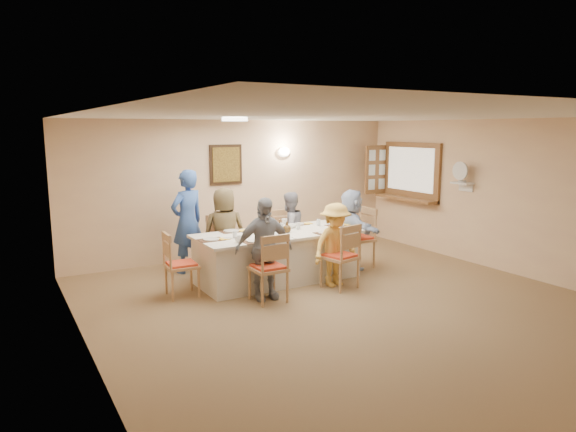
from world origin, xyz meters
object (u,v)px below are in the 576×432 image
desk_fan (462,175)px  chair_left_end (182,264)px  chair_front_left (268,267)px  diner_back_left (225,232)px  dining_table (278,256)px  diner_right_end (352,229)px  serving_hatch (411,172)px  caregiver (188,221)px  diner_front_left (264,249)px  diner_front_right (335,245)px  chair_back_right (286,237)px  diner_back_right (289,229)px  chair_front_right (340,255)px  chair_back_left (222,245)px  condiment_ketchup (273,226)px  chair_right_end (357,238)px

desk_fan → chair_left_end: bearing=173.0°
chair_front_left → diner_back_left: bearing=-89.8°
dining_table → diner_right_end: diner_right_end is taller
diner_right_end → chair_front_left: bearing=120.7°
serving_hatch → caregiver: size_ratio=0.88×
desk_fan → diner_front_left: bearing=-178.8°
diner_front_left → caregiver: size_ratio=0.84×
serving_hatch → diner_front_right: (-2.85, -1.43, -0.87)m
serving_hatch → chair_back_right: serving_hatch is taller
chair_left_end → diner_back_right: diner_back_right is taller
chair_front_right → chair_left_end: bearing=-32.1°
chair_back_right → dining_table: bearing=-119.4°
diner_front_left → serving_hatch: bearing=24.6°
chair_back_left → diner_right_end: bearing=-15.6°
chair_front_right → diner_right_end: bearing=-147.4°
chair_back_left → caregiver: caregiver is taller
chair_front_right → condiment_ketchup: (-0.67, 0.83, 0.38)m
desk_fan → diner_right_end: 2.19m
chair_back_left → chair_front_left: size_ratio=0.98×
chair_back_right → chair_front_right: bearing=-82.6°
chair_left_end → condiment_ketchup: 1.53m
desk_fan → chair_left_end: desk_fan is taller
chair_back_left → chair_left_end: size_ratio=1.02×
chair_back_left → caregiver: (-0.45, 0.35, 0.37)m
diner_front_left → diner_right_end: (2.02, 0.68, -0.04)m
chair_back_right → chair_right_end: size_ratio=0.92×
desk_fan → chair_back_left: size_ratio=0.32×
serving_hatch → caregiver: serving_hatch is taller
chair_back_right → chair_front_left: bearing=-119.4°
chair_right_end → diner_front_right: diner_front_right is taller
desk_fan → diner_back_right: 3.15m
chair_front_right → chair_right_end: 1.24m
desk_fan → serving_hatch: bearing=85.3°
serving_hatch → diner_right_end: serving_hatch is taller
serving_hatch → diner_front_right: 3.30m
chair_left_end → diner_back_right: (2.15, 0.68, 0.17)m
chair_front_left → chair_right_end: chair_right_end is taller
diner_back_left → diner_front_left: bearing=99.8°
serving_hatch → diner_back_left: size_ratio=1.05×
dining_table → chair_right_end: 1.56m
chair_left_end → caregiver: bearing=-20.2°
caregiver → serving_hatch: bearing=156.1°
chair_left_end → diner_back_right: 2.26m
desk_fan → diner_front_left: desk_fan is taller
dining_table → chair_left_end: size_ratio=2.75×
desk_fan → chair_right_end: 2.15m
desk_fan → condiment_ketchup: desk_fan is taller
diner_front_right → caregiver: size_ratio=0.74×
desk_fan → diner_right_end: size_ratio=0.22×
chair_front_right → condiment_ketchup: chair_front_right is taller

